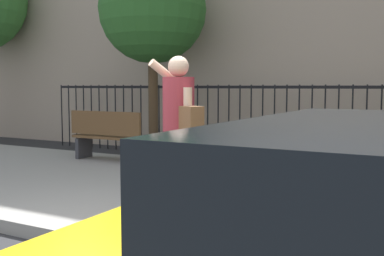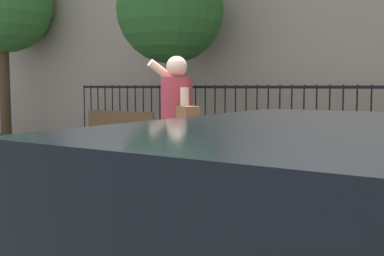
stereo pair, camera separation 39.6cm
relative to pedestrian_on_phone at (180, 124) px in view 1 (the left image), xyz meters
The scene contains 6 objects.
ground_plane 1.61m from the pedestrian_on_phone, 115.27° to the right, with size 60.00×60.00×0.00m, color #28282B.
sidewalk 1.68m from the pedestrian_on_phone, 111.63° to the left, with size 28.00×4.40×0.15m, color gray.
iron_fence 4.92m from the pedestrian_on_phone, 95.53° to the left, with size 12.03×0.04×1.60m.
pedestrian_on_phone is the anchor object (origin of this frame).
street_bench 4.11m from the pedestrian_on_phone, 139.37° to the left, with size 1.60×0.45×0.95m.
street_tree_far 5.67m from the pedestrian_on_phone, 126.49° to the left, with size 2.32×2.32×4.38m.
Camera 1 is at (2.96, -3.28, 1.56)m, focal length 43.61 mm.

